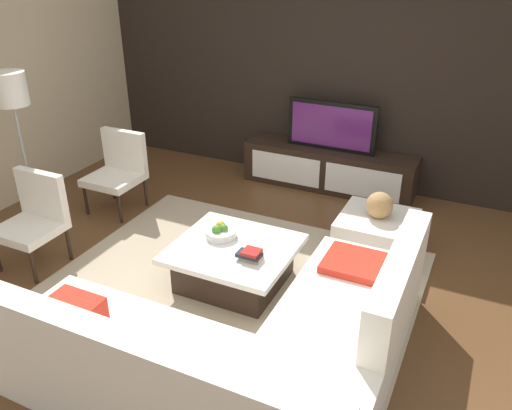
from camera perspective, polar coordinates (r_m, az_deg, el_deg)
name	(u,v)px	position (r m, az deg, el deg)	size (l,w,h in m)	color
ground_plane	(239,292)	(4.62, -1.81, -9.40)	(14.00, 14.00, 0.00)	brown
feature_wall_back	(343,68)	(6.39, 9.44, 14.45)	(6.40, 0.12, 2.80)	black
area_rug	(229,288)	(4.65, -2.93, -9.03)	(3.10, 2.71, 0.01)	tan
media_console	(329,169)	(6.45, 7.90, 3.94)	(2.07, 0.47, 0.50)	black
television	(331,126)	(6.26, 8.21, 8.49)	(1.07, 0.06, 0.58)	black
sectional_couch	(245,350)	(3.63, -1.25, -15.51)	(2.44, 2.27, 0.83)	white
coffee_table	(234,264)	(4.61, -2.39, -6.40)	(1.03, 0.95, 0.38)	black
accent_chair_near	(35,214)	(5.20, -22.90, -0.95)	(0.53, 0.51, 0.87)	black
floor_lamp	(12,99)	(5.65, -24.98, 10.40)	(0.32, 0.32, 1.63)	#A5A5AA
ottoman	(376,235)	(5.17, 12.90, -3.24)	(0.70, 0.70, 0.40)	white
fruit_bowl	(221,232)	(4.65, -3.87, -2.93)	(0.28, 0.28, 0.13)	silver
accent_chair_far	(119,167)	(6.02, -14.71, 4.04)	(0.55, 0.54, 0.87)	black
decorative_ball	(379,205)	(5.01, 13.27, -0.01)	(0.25, 0.25, 0.25)	#AD8451
book_stack	(251,255)	(4.32, -0.59, -5.42)	(0.21, 0.14, 0.09)	#CCB78C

